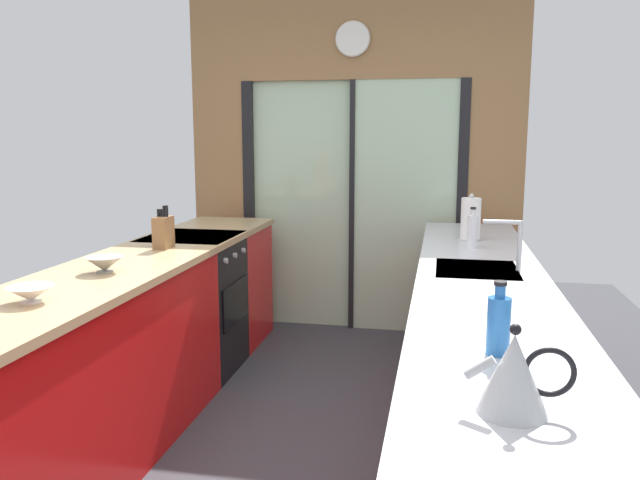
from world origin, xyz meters
TOP-DOWN VIEW (x-y plane):
  - ground_plane at (0.00, 0.60)m, footprint 5.04×7.60m
  - back_wall_unit at (0.00, 2.40)m, footprint 2.64×0.12m
  - left_counter_run at (-0.91, 0.13)m, footprint 0.62×3.80m
  - right_counter_run at (0.91, 0.30)m, footprint 0.62×3.80m
  - sink_faucet at (1.06, 0.55)m, footprint 0.19×0.02m
  - oven_range at (-0.91, 1.25)m, footprint 0.60×0.60m
  - mixing_bowl_near at (-0.89, -0.45)m, footprint 0.18×0.18m
  - mixing_bowl_far at (-0.89, 0.12)m, footprint 0.18×0.18m
  - knife_block at (-0.89, 0.79)m, footprint 0.08×0.14m
  - kettle at (0.89, -1.13)m, footprint 0.26×0.17m
  - soap_bottle_near at (0.89, -0.72)m, footprint 0.07×0.07m
  - soap_bottle_far at (0.89, 1.14)m, footprint 0.06×0.06m
  - paper_towel_roll at (0.89, 1.42)m, footprint 0.14×0.14m

SIDE VIEW (x-z plane):
  - ground_plane at x=0.00m, z-range -0.02..0.00m
  - oven_range at x=-0.91m, z-range 0.00..0.92m
  - right_counter_run at x=0.91m, z-range 0.00..0.92m
  - left_counter_run at x=-0.91m, z-range 0.01..0.93m
  - mixing_bowl_near at x=-0.89m, z-range 0.92..0.99m
  - mixing_bowl_far at x=-0.89m, z-range 0.92..1.00m
  - soap_bottle_near at x=0.89m, z-range 0.90..1.13m
  - knife_block at x=-0.89m, z-range 0.89..1.14m
  - kettle at x=0.89m, z-range 0.91..1.13m
  - soap_bottle_far at x=0.89m, z-range 0.90..1.14m
  - paper_towel_roll at x=0.89m, z-range 0.90..1.20m
  - sink_faucet at x=1.06m, z-range 0.96..1.21m
  - back_wall_unit at x=0.00m, z-range 0.17..2.87m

